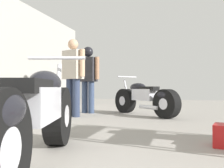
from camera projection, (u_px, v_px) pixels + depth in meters
name	position (u px, v px, depth m)	size (l,w,h in m)	color
ground_plane	(120.00, 127.00, 3.70)	(17.68, 17.68, 0.00)	gray
motorcycle_maroon_cruiser	(36.00, 116.00, 1.80)	(0.86, 2.03, 0.96)	black
motorcycle_black_naked	(145.00, 99.00, 5.27)	(1.65, 1.38, 0.91)	black
mechanic_in_blue	(73.00, 73.00, 5.06)	(0.67, 0.39, 1.68)	#2D3851
mechanic_with_helmet	(88.00, 73.00, 5.78)	(0.65, 0.32, 1.65)	#384766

